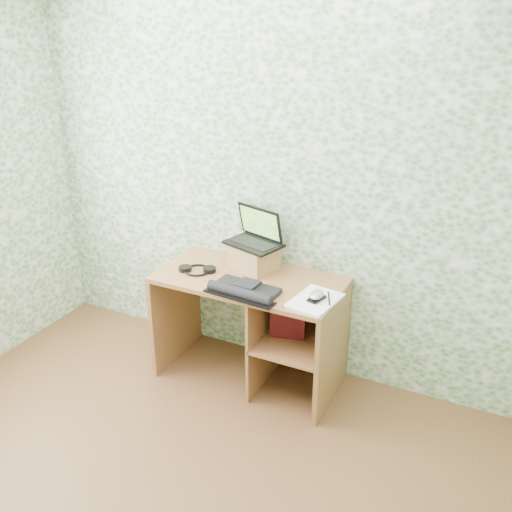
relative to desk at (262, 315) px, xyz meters
The scene contains 10 objects.
wall_back 0.87m from the desk, 105.57° to the left, with size 3.50×3.50×0.00m, color silver.
desk is the anchor object (origin of this frame).
riser 0.39m from the desk, 135.90° to the left, with size 0.28×0.23×0.17m, color #9E7147.
laptop 0.53m from the desk, 127.86° to the left, with size 0.41×0.34×0.24m.
keyboard 0.37m from the desk, 92.83° to the right, with size 0.47×0.26×0.06m.
headphones 0.52m from the desk, 168.47° to the right, with size 0.24×0.23×0.03m.
notepad 0.52m from the desk, 19.43° to the right, with size 0.23×0.34×0.02m, color white.
mouse 0.54m from the desk, 18.75° to the right, with size 0.08×0.12×0.04m, color #B8B8BA.
pen 0.57m from the desk, 11.87° to the right, with size 0.01×0.01×0.16m, color black.
red_box 0.21m from the desk, ahead, with size 0.22×0.07×0.27m, color maroon.
Camera 1 is at (1.48, -1.49, 2.35)m, focal length 40.00 mm.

